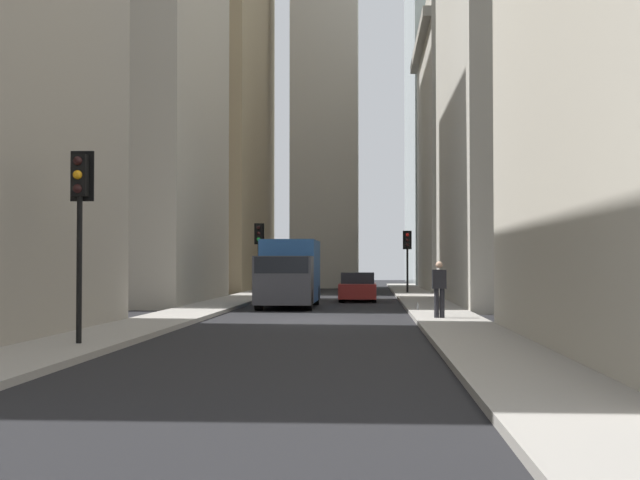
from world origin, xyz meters
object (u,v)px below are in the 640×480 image
Objects in this scene: delivery_truck at (289,273)px; sedan_red at (358,288)px; traffic_light_foreground at (80,201)px; traffic_light_far_junction at (407,247)px; traffic_light_midblock at (259,243)px; discarded_bottle at (418,307)px; pedestrian at (439,287)px.

delivery_truck is 6.79m from sedan_red.
traffic_light_far_junction is (33.31, -8.48, -0.39)m from traffic_light_foreground.
delivery_truck is 1.77× the size of traffic_light_far_junction.
traffic_light_midblock reaches higher than discarded_bottle.
traffic_light_foreground reaches higher than delivery_truck.
traffic_light_far_junction reaches higher than pedestrian.
sedan_red is 10.42m from discarded_bottle.
traffic_light_far_junction is at bearing -20.15° from delivery_truck.
sedan_red is 1.18× the size of traffic_light_far_junction.
traffic_light_midblock is at bearing 129.38° from traffic_light_far_junction.
sedan_red is 6.22m from traffic_light_midblock.
pedestrian is (-8.76, -5.58, -0.34)m from delivery_truck.
sedan_red is (6.13, -2.80, -0.80)m from delivery_truck.
pedestrian is 6.59× the size of discarded_bottle.
pedestrian reaches higher than discarded_bottle.
delivery_truck is at bearing 52.11° from discarded_bottle.
traffic_light_far_junction is (9.13, -2.80, 2.15)m from sedan_red.
delivery_truck reaches higher than discarded_bottle.
delivery_truck is 9.15m from traffic_light_midblock.
sedan_red is at bearing 13.06° from discarded_bottle.
traffic_light_midblock is at bearing 30.66° from discarded_bottle.
traffic_light_foreground is at bearing 178.95° from traffic_light_midblock.
delivery_truck is 16.31m from traffic_light_far_junction.
traffic_light_foreground is 16.44m from discarded_bottle.
pedestrian is at bearing -174.92° from discarded_bottle.
sedan_red is at bearing -13.21° from traffic_light_foreground.
pedestrian is at bearing -147.52° from delivery_truck.
traffic_light_midblock reaches higher than delivery_truck.
sedan_red is at bearing -24.54° from delivery_truck.
delivery_truck is at bearing -9.06° from traffic_light_foreground.
traffic_light_foreground is (-18.05, 2.88, 1.75)m from delivery_truck.
traffic_light_far_junction is (15.26, -5.60, 1.35)m from delivery_truck.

